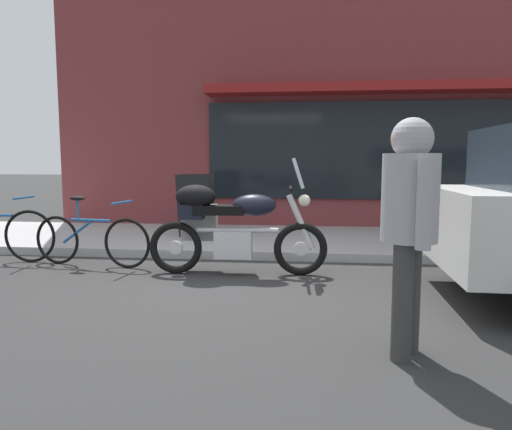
{
  "coord_description": "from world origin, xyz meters",
  "views": [
    {
      "loc": [
        0.91,
        -5.04,
        1.36
      ],
      "look_at": [
        0.29,
        0.72,
        0.7
      ],
      "focal_mm": 33.42,
      "sensor_mm": 36.0,
      "label": 1
    }
  ],
  "objects_px": {
    "touring_motorcycle": "(227,224)",
    "pedestrian_walking": "(409,210)",
    "parked_bicycle": "(91,239)",
    "sandwich_board_sign": "(196,206)"
  },
  "relations": [
    {
      "from": "parked_bicycle",
      "to": "pedestrian_walking",
      "type": "relative_size",
      "value": 1.0
    },
    {
      "from": "pedestrian_walking",
      "to": "touring_motorcycle",
      "type": "bearing_deg",
      "value": 125.75
    },
    {
      "from": "touring_motorcycle",
      "to": "parked_bicycle",
      "type": "xyz_separation_m",
      "value": [
        -1.83,
        0.22,
        -0.25
      ]
    },
    {
      "from": "parked_bicycle",
      "to": "sandwich_board_sign",
      "type": "distance_m",
      "value": 1.98
    },
    {
      "from": "parked_bicycle",
      "to": "touring_motorcycle",
      "type": "bearing_deg",
      "value": -7.01
    },
    {
      "from": "touring_motorcycle",
      "to": "parked_bicycle",
      "type": "bearing_deg",
      "value": 172.99
    },
    {
      "from": "touring_motorcycle",
      "to": "sandwich_board_sign",
      "type": "distance_m",
      "value": 2.09
    },
    {
      "from": "touring_motorcycle",
      "to": "sandwich_board_sign",
      "type": "xyz_separation_m",
      "value": [
        -0.84,
        1.92,
        0.03
      ]
    },
    {
      "from": "touring_motorcycle",
      "to": "pedestrian_walking",
      "type": "relative_size",
      "value": 1.3
    },
    {
      "from": "touring_motorcycle",
      "to": "pedestrian_walking",
      "type": "distance_m",
      "value": 2.85
    }
  ]
}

